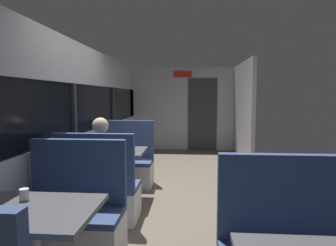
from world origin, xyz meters
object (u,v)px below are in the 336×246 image
(bench_mid_window_facing_entry, at_px, (125,166))
(seated_passenger, at_px, (101,176))
(dining_table_near_window, at_px, (32,223))
(bench_near_window_facing_entry, at_px, (73,222))
(dining_table_mid_window, at_px, (114,157))
(bench_mid_window_facing_end, at_px, (99,194))
(coffee_cup_primary, at_px, (24,195))

(bench_mid_window_facing_entry, height_order, seated_passenger, seated_passenger)
(dining_table_near_window, xyz_separation_m, bench_near_window_facing_entry, (0.00, 0.70, -0.31))
(bench_mid_window_facing_entry, distance_m, seated_passenger, 1.34)
(dining_table_near_window, height_order, dining_table_mid_window, same)
(seated_passenger, bearing_deg, bench_near_window_facing_entry, -90.00)
(bench_near_window_facing_entry, height_order, bench_mid_window_facing_end, same)
(bench_mid_window_facing_entry, bearing_deg, seated_passenger, -90.00)
(dining_table_near_window, height_order, bench_mid_window_facing_end, bench_mid_window_facing_end)
(bench_mid_window_facing_end, bearing_deg, bench_mid_window_facing_entry, 90.00)
(bench_near_window_facing_entry, relative_size, seated_passenger, 0.87)
(bench_near_window_facing_entry, distance_m, bench_mid_window_facing_end, 0.79)
(bench_mid_window_facing_entry, bearing_deg, bench_mid_window_facing_end, -90.00)
(bench_near_window_facing_entry, bearing_deg, bench_mid_window_facing_end, 90.00)
(dining_table_mid_window, distance_m, bench_mid_window_facing_entry, 0.77)
(dining_table_near_window, bearing_deg, dining_table_mid_window, 90.00)
(bench_mid_window_facing_end, xyz_separation_m, bench_mid_window_facing_entry, (0.00, 1.40, 0.00))
(dining_table_mid_window, distance_m, seated_passenger, 0.64)
(bench_near_window_facing_entry, bearing_deg, bench_mid_window_facing_entry, 90.00)
(bench_near_window_facing_entry, distance_m, bench_mid_window_facing_entry, 2.18)
(bench_mid_window_facing_end, bearing_deg, bench_near_window_facing_entry, -90.00)
(bench_near_window_facing_entry, xyz_separation_m, seated_passenger, (0.00, 0.86, 0.21))
(dining_table_near_window, distance_m, seated_passenger, 1.56)
(dining_table_mid_window, xyz_separation_m, bench_mid_window_facing_entry, (0.00, 0.70, -0.31))
(seated_passenger, relative_size, coffee_cup_primary, 14.00)
(bench_mid_window_facing_end, bearing_deg, dining_table_near_window, -90.00)
(bench_near_window_facing_entry, bearing_deg, coffee_cup_primary, -104.48)
(dining_table_mid_window, height_order, bench_mid_window_facing_end, bench_mid_window_facing_end)
(coffee_cup_primary, bearing_deg, bench_mid_window_facing_end, 83.95)
(seated_passenger, bearing_deg, dining_table_mid_window, 90.00)
(dining_table_near_window, xyz_separation_m, bench_mid_window_facing_end, (0.00, 1.48, -0.31))
(dining_table_mid_window, bearing_deg, bench_mid_window_facing_end, -90.00)
(seated_passenger, bearing_deg, coffee_cup_primary, -95.74)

